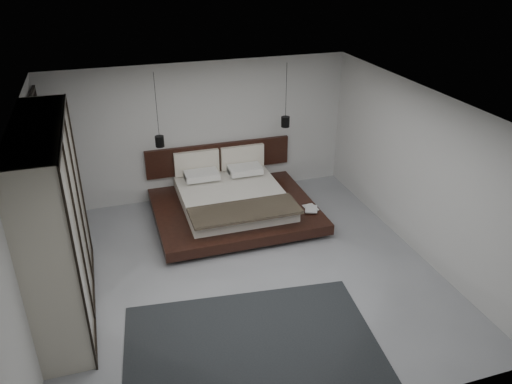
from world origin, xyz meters
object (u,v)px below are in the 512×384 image
object	(u,v)px
lattice_screen	(46,164)
pendant_right	(285,122)
pendant_left	(160,141)
wardrobe	(54,224)
bed	(233,202)
rug	(253,350)

from	to	relation	value
lattice_screen	pendant_right	distance (m)	4.51
pendant_left	wardrobe	bearing A→B (deg)	-126.28
pendant_left	wardrobe	world-z (taller)	pendant_left
bed	wardrobe	size ratio (longest dim) A/B	1.06
pendant_left	pendant_right	bearing A→B (deg)	0.00
lattice_screen	rug	distance (m)	5.04
bed	pendant_right	bearing A→B (deg)	21.87
pendant_right	rug	bearing A→B (deg)	-115.40
bed	pendant_left	world-z (taller)	pendant_left
lattice_screen	pendant_right	bearing A→B (deg)	-0.67
lattice_screen	bed	bearing A→B (deg)	-9.60
bed	pendant_left	size ratio (longest dim) A/B	2.18
wardrobe	pendant_right	bearing A→B (deg)	29.49
pendant_right	rug	world-z (taller)	pendant_right
bed	pendant_right	world-z (taller)	pendant_right
lattice_screen	pendant_left	world-z (taller)	pendant_left
pendant_left	pendant_right	distance (m)	2.49
lattice_screen	wardrobe	xyz separation A→B (m)	(0.25, -2.45, 0.10)
lattice_screen	pendant_right	size ratio (longest dim) A/B	2.06
bed	lattice_screen	bearing A→B (deg)	170.40
wardrobe	rug	xyz separation A→B (m)	(2.30, -1.70, -1.39)
lattice_screen	wardrobe	world-z (taller)	wardrobe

